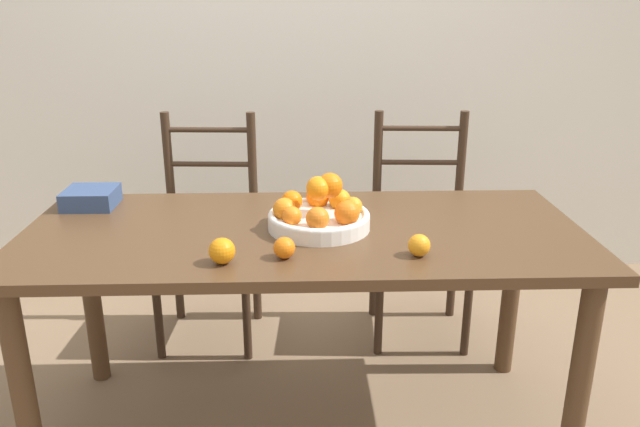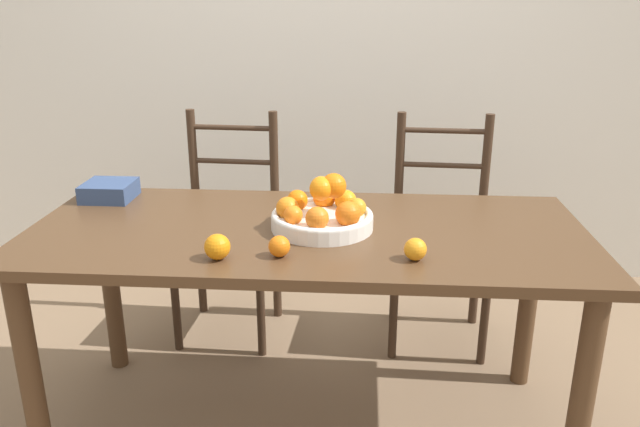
# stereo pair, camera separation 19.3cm
# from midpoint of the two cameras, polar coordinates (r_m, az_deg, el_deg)

# --- Properties ---
(ground_plane) EXTENTS (12.00, 12.00, 0.00)m
(ground_plane) POSITION_cam_midpoint_polar(r_m,az_deg,el_deg) (2.44, -3.76, -18.58)
(ground_plane) COLOR #7F664C
(wall_back) EXTENTS (8.00, 0.06, 2.60)m
(wall_back) POSITION_cam_midpoint_polar(r_m,az_deg,el_deg) (3.35, -3.55, 15.91)
(wall_back) COLOR silver
(wall_back) RESTS_ON ground_plane
(dining_table) EXTENTS (1.84, 0.81, 0.77)m
(dining_table) POSITION_cam_midpoint_polar(r_m,az_deg,el_deg) (2.09, -4.15, -4.00)
(dining_table) COLOR #4C331E
(dining_table) RESTS_ON ground_plane
(fruit_bowl) EXTENTS (0.34, 0.34, 0.18)m
(fruit_bowl) POSITION_cam_midpoint_polar(r_m,az_deg,el_deg) (2.04, -2.77, 0.04)
(fruit_bowl) COLOR white
(fruit_bowl) RESTS_ON dining_table
(orange_loose_0) EXTENTS (0.07, 0.07, 0.07)m
(orange_loose_0) POSITION_cam_midpoint_polar(r_m,az_deg,el_deg) (1.84, 6.10, -2.97)
(orange_loose_0) COLOR orange
(orange_loose_0) RESTS_ON dining_table
(orange_loose_1) EXTENTS (0.06, 0.06, 0.06)m
(orange_loose_1) POSITION_cam_midpoint_polar(r_m,az_deg,el_deg) (1.82, -6.33, -3.20)
(orange_loose_1) COLOR orange
(orange_loose_1) RESTS_ON dining_table
(orange_loose_2) EXTENTS (0.08, 0.08, 0.08)m
(orange_loose_2) POSITION_cam_midpoint_polar(r_m,az_deg,el_deg) (1.81, -11.99, -3.43)
(orange_loose_2) COLOR orange
(orange_loose_2) RESTS_ON dining_table
(chair_left) EXTENTS (0.44, 0.42, 1.01)m
(chair_left) POSITION_cam_midpoint_polar(r_m,az_deg,el_deg) (2.84, -12.08, -2.22)
(chair_left) COLOR #382619
(chair_left) RESTS_ON ground_plane
(chair_right) EXTENTS (0.44, 0.42, 1.01)m
(chair_right) POSITION_cam_midpoint_polar(r_m,az_deg,el_deg) (2.83, 7.18, -2.02)
(chair_right) COLOR #382619
(chair_right) RESTS_ON ground_plane
(book_stack) EXTENTS (0.18, 0.17, 0.07)m
(book_stack) POSITION_cam_midpoint_polar(r_m,az_deg,el_deg) (2.44, -22.38, 1.31)
(book_stack) COLOR #334770
(book_stack) RESTS_ON dining_table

